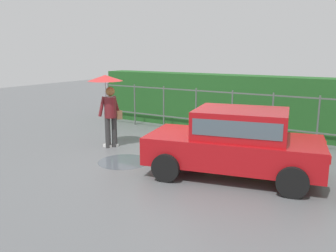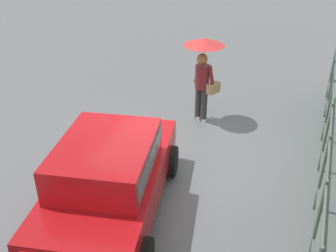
% 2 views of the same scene
% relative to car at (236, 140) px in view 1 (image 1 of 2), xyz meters
% --- Properties ---
extents(ground_plane, '(40.00, 40.00, 0.00)m').
position_rel_car_xyz_m(ground_plane, '(-1.77, 0.36, -0.80)').
color(ground_plane, slate).
extents(car, '(3.96, 2.47, 1.48)m').
position_rel_car_xyz_m(car, '(0.00, 0.00, 0.00)').
color(car, '#B71116').
rests_on(car, ground).
extents(pedestrian, '(0.97, 0.97, 2.05)m').
position_rel_car_xyz_m(pedestrian, '(-3.92, 0.39, 0.67)').
color(pedestrian, '#333333').
rests_on(pedestrian, ground).
extents(fence_section, '(10.15, 0.05, 1.50)m').
position_rel_car_xyz_m(fence_section, '(-1.38, 3.27, 0.02)').
color(fence_section, '#59605B').
rests_on(fence_section, ground).
extents(hedge_row, '(11.10, 0.90, 1.90)m').
position_rel_car_xyz_m(hedge_row, '(-1.38, 4.33, 0.15)').
color(hedge_row, '#235B23').
rests_on(hedge_row, ground).
extents(puddle_near, '(1.29, 1.29, 0.00)m').
position_rel_car_xyz_m(puddle_near, '(-2.70, -0.50, -0.80)').
color(puddle_near, '#4C545B').
rests_on(puddle_near, ground).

